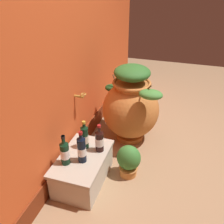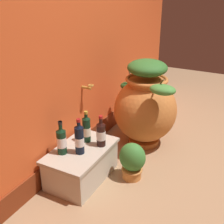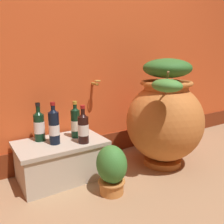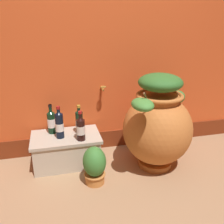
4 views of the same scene
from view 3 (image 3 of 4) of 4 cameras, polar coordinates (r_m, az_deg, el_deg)
name	(u,v)px [view 3 (image 3 of 4)]	position (r m, az deg, el deg)	size (l,w,h in m)	color
ground_plane	(183,221)	(1.54, 17.26, -24.31)	(7.00, 7.00, 0.00)	#9E7A56
back_wall	(86,16)	(2.22, -6.54, 22.54)	(4.40, 0.33, 2.60)	#D15123
terracotta_urn	(165,116)	(2.03, 12.90, -1.02)	(0.71, 0.74, 0.92)	#C17033
stone_ledge	(61,158)	(1.87, -12.48, -11.08)	(0.67, 0.42, 0.30)	beige
wine_bottle_left	(54,126)	(1.74, -14.18, -3.29)	(0.08, 0.08, 0.32)	black
wine_bottle_middle	(39,125)	(1.84, -17.60, -3.03)	(0.08, 0.08, 0.30)	black
wine_bottle_right	(75,122)	(1.86, -9.04, -2.37)	(0.07, 0.07, 0.29)	black
wine_bottle_back	(83,127)	(1.72, -7.13, -3.72)	(0.08, 0.08, 0.29)	black
potted_shrub	(112,169)	(1.63, -0.11, -13.90)	(0.20, 0.24, 0.35)	#CC7F3D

